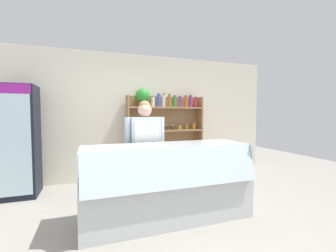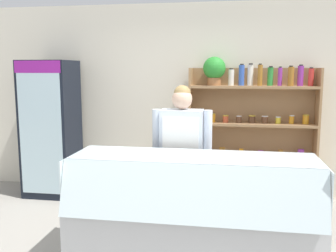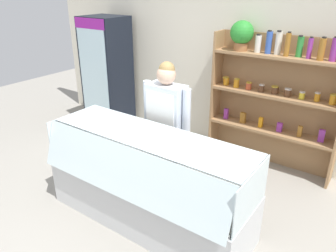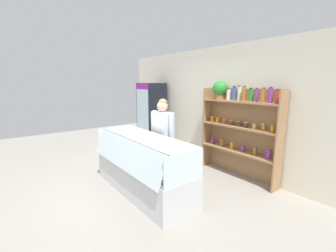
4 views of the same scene
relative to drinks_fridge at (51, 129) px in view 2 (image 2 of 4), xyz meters
The scene contains 5 objects.
back_wall 2.12m from the drinks_fridge, 13.34° to the left, with size 6.80×0.10×2.70m, color silver.
drinks_fridge is the anchor object (origin of this frame).
shelving_unit 2.75m from the drinks_fridge, ahead, with size 1.71×0.30×1.95m.
deli_display_case 2.79m from the drinks_fridge, 36.91° to the right, with size 2.24×0.81×1.01m.
shop_clerk 2.27m from the drinks_fridge, 27.98° to the right, with size 0.63×0.25×1.62m.
Camera 2 is at (0.46, -3.25, 1.78)m, focal length 40.00 mm.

